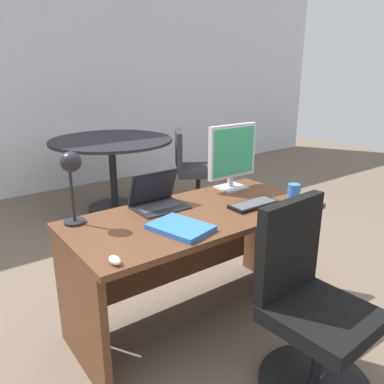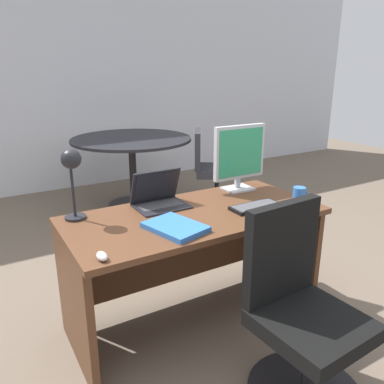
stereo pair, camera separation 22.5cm
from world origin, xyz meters
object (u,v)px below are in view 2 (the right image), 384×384
(laptop, at_px, (158,195))
(keyboard, at_px, (256,207))
(book, at_px, (175,227))
(meeting_table, at_px, (132,155))
(monitor, at_px, (239,155))
(mouse, at_px, (102,256))
(meeting_chair_near, at_px, (212,176))
(desk_lamp, at_px, (72,169))
(coffee_mug, at_px, (299,195))
(office_chair, at_px, (300,324))
(desk, at_px, (191,243))

(laptop, distance_m, keyboard, 0.61)
(keyboard, bearing_deg, laptop, 143.95)
(book, xyz_separation_m, meeting_table, (0.69, 2.31, -0.13))
(monitor, distance_m, laptop, 0.65)
(mouse, distance_m, meeting_table, 2.70)
(meeting_chair_near, bearing_deg, laptop, -133.21)
(laptop, xyz_separation_m, keyboard, (0.49, -0.36, -0.06))
(desk_lamp, xyz_separation_m, meeting_table, (1.11, 1.91, -0.42))
(coffee_mug, xyz_separation_m, office_chair, (-0.52, -0.57, -0.40))
(desk, height_order, office_chair, office_chair)
(laptop, height_order, book, laptop)
(coffee_mug, xyz_separation_m, meeting_chair_near, (0.58, 1.88, -0.41))
(coffee_mug, bearing_deg, monitor, 109.53)
(monitor, xyz_separation_m, meeting_table, (-0.03, 1.91, -0.37))
(monitor, bearing_deg, mouse, -155.50)
(mouse, height_order, meeting_chair_near, meeting_chair_near)
(laptop, distance_m, mouse, 0.75)
(mouse, distance_m, office_chair, 0.99)
(desk, distance_m, laptop, 0.37)
(desk_lamp, bearing_deg, laptop, -1.27)
(desk, height_order, mouse, mouse)
(desk, height_order, book, book)
(book, relative_size, meeting_chair_near, 0.41)
(office_chair, bearing_deg, monitor, 69.85)
(keyboard, bearing_deg, meeting_chair_near, 64.19)
(coffee_mug, relative_size, meeting_chair_near, 0.12)
(mouse, bearing_deg, meeting_table, 65.07)
(coffee_mug, bearing_deg, book, 177.75)
(monitor, height_order, coffee_mug, monitor)
(meeting_chair_near, bearing_deg, coffee_mug, -107.21)
(desk, xyz_separation_m, meeting_chair_near, (1.23, 1.64, -0.14))
(office_chair, xyz_separation_m, meeting_table, (0.34, 2.91, 0.23))
(laptop, xyz_separation_m, book, (-0.09, -0.39, -0.05))
(office_chair, relative_size, meeting_table, 0.73)
(desk, xyz_separation_m, keyboard, (0.36, -0.17, 0.23))
(mouse, relative_size, book, 0.22)
(monitor, xyz_separation_m, laptop, (-0.63, -0.00, -0.18))
(laptop, xyz_separation_m, meeting_chair_near, (1.36, 1.45, -0.43))
(keyboard, bearing_deg, coffee_mug, -13.78)
(monitor, xyz_separation_m, meeting_chair_near, (0.73, 1.44, -0.61))
(book, xyz_separation_m, meeting_chair_near, (1.45, 1.84, -0.38))
(desk_lamp, height_order, book, desk_lamp)
(desk, xyz_separation_m, office_chair, (0.13, -0.81, -0.12))
(meeting_table, bearing_deg, office_chair, -96.68)
(mouse, distance_m, meeting_chair_near, 2.76)
(keyboard, bearing_deg, office_chair, -109.63)
(mouse, relative_size, meeting_table, 0.06)
(laptop, relative_size, desk_lamp, 0.77)
(desk_lamp, relative_size, meeting_table, 0.31)
(keyboard, xyz_separation_m, meeting_chair_near, (0.87, 1.80, -0.37))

